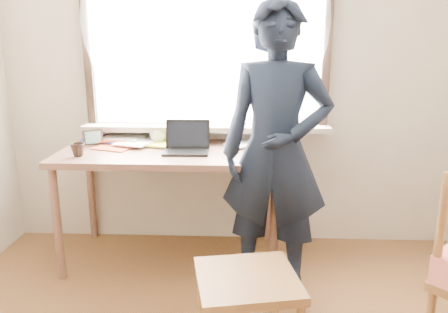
{
  "coord_description": "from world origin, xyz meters",
  "views": [
    {
      "loc": [
        0.08,
        -1.32,
        1.55
      ],
      "look_at": [
        -0.02,
        0.95,
        0.96
      ],
      "focal_mm": 35.0,
      "sensor_mm": 36.0,
      "label": 1
    }
  ],
  "objects_px": {
    "mug_white": "(159,136)",
    "person": "(276,153)",
    "mug_dark": "(78,150)",
    "work_chair": "(247,290)",
    "desk": "(171,162)",
    "laptop": "(187,144)"
  },
  "relations": [
    {
      "from": "mug_white",
      "to": "person",
      "type": "bearing_deg",
      "value": -35.59
    },
    {
      "from": "desk",
      "to": "mug_dark",
      "type": "height_order",
      "value": "mug_dark"
    },
    {
      "from": "mug_white",
      "to": "laptop",
      "type": "bearing_deg",
      "value": -46.9
    },
    {
      "from": "person",
      "to": "desk",
      "type": "bearing_deg",
      "value": 162.15
    },
    {
      "from": "mug_dark",
      "to": "desk",
      "type": "bearing_deg",
      "value": 19.3
    },
    {
      "from": "work_chair",
      "to": "person",
      "type": "height_order",
      "value": "person"
    },
    {
      "from": "mug_white",
      "to": "person",
      "type": "height_order",
      "value": "person"
    },
    {
      "from": "desk",
      "to": "person",
      "type": "bearing_deg",
      "value": -27.51
    },
    {
      "from": "work_chair",
      "to": "laptop",
      "type": "bearing_deg",
      "value": 111.28
    },
    {
      "from": "laptop",
      "to": "mug_white",
      "type": "height_order",
      "value": "laptop"
    },
    {
      "from": "laptop",
      "to": "work_chair",
      "type": "relative_size",
      "value": 0.57
    },
    {
      "from": "desk",
      "to": "mug_white",
      "type": "height_order",
      "value": "mug_white"
    },
    {
      "from": "mug_white",
      "to": "work_chair",
      "type": "bearing_deg",
      "value": -63.55
    },
    {
      "from": "mug_white",
      "to": "mug_dark",
      "type": "bearing_deg",
      "value": -136.81
    },
    {
      "from": "laptop",
      "to": "mug_dark",
      "type": "bearing_deg",
      "value": -166.49
    },
    {
      "from": "desk",
      "to": "laptop",
      "type": "relative_size",
      "value": 4.94
    },
    {
      "from": "mug_dark",
      "to": "work_chair",
      "type": "bearing_deg",
      "value": -38.62
    },
    {
      "from": "desk",
      "to": "work_chair",
      "type": "relative_size",
      "value": 2.8
    },
    {
      "from": "mug_white",
      "to": "desk",
      "type": "bearing_deg",
      "value": -61.27
    },
    {
      "from": "mug_white",
      "to": "work_chair",
      "type": "relative_size",
      "value": 0.24
    },
    {
      "from": "mug_white",
      "to": "person",
      "type": "distance_m",
      "value": 1.02
    },
    {
      "from": "mug_dark",
      "to": "work_chair",
      "type": "xyz_separation_m",
      "value": [
        1.11,
        -0.89,
        -0.46
      ]
    }
  ]
}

